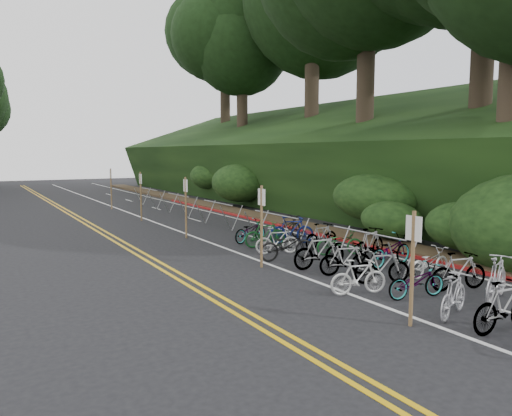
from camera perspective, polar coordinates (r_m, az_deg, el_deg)
The scene contains 10 objects.
ground at distance 11.08m, azimuth 11.52°, elevation -12.12°, with size 120.00×120.00×0.00m, color black.
road_markings at distance 19.78m, azimuth -6.89°, elevation -3.80°, with size 7.47×80.00×0.01m.
red_curb at distance 23.80m, azimuth 2.54°, elevation -1.92°, with size 0.25×28.00×0.10m, color maroon.
embankment at distance 33.49m, azimuth 6.53°, elevation 4.78°, with size 14.30×48.14×9.11m.
tree_cluster at distance 35.65m, azimuth -0.84°, elevation 22.55°, with size 34.25×55.54×21.62m.
bike_racks_rest at distance 23.25m, azimuth -4.39°, elevation -0.13°, with size 1.14×23.00×1.17m.
signpost_near at distance 10.46m, azimuth 17.46°, elevation -5.76°, with size 0.08×0.40×2.34m.
signposts_rest at distance 23.19m, azimuth -10.83°, elevation 1.19°, with size 0.08×18.40×2.50m.
bike_front at distance 12.60m, azimuth 11.63°, elevation -7.72°, with size 1.49×0.42×0.89m, color beige.
bike_valet at distance 14.95m, azimuth 12.91°, elevation -5.38°, with size 3.48×13.66×1.10m.
Camera 1 is at (-7.04, -7.80, 3.49)m, focal length 35.00 mm.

